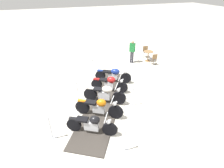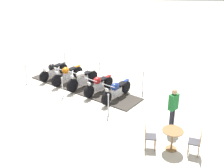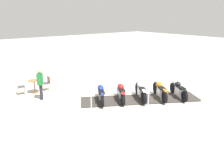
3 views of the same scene
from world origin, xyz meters
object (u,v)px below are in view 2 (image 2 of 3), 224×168
Objects in this scene: stanchion_right_rear at (108,107)px; cafe_table at (172,135)px; motorcycle_black at (53,70)px; bystander_person at (173,106)px; motorcycle_maroon at (98,84)px; stanchion_left_front at (65,64)px; stanchion_left_rear at (143,85)px; stanchion_left_mid at (100,73)px; motorcycle_cream at (82,79)px; stanchion_right_front at (27,78)px; cafe_chair_near_table at (197,141)px; stanchion_right_mid at (63,91)px; motorcycle_copper at (67,74)px; motorcycle_navy at (116,90)px; cafe_chair_across_table at (149,135)px.

stanchion_right_rear is 1.30× the size of cafe_table.
bystander_person reaches higher than motorcycle_black.
stanchion_right_rear is at bearing 23.07° from bystander_person.
stanchion_left_front is (-2.63, 3.28, -0.17)m from motorcycle_maroon.
stanchion_left_rear is 2.89m from stanchion_right_rear.
bystander_person is (3.58, -4.75, 0.67)m from stanchion_left_mid.
stanchion_left_front reaches higher than motorcycle_black.
motorcycle_cream is 1.81× the size of stanchion_right_front.
bystander_person is (6.02, -6.19, 0.71)m from stanchion_left_front.
cafe_chair_near_table is at bearing -32.73° from stanchion_right_front.
cafe_table is (4.94, -3.61, 0.23)m from stanchion_right_mid.
stanchion_left_mid reaches higher than motorcycle_black.
bystander_person reaches higher than stanchion_left_rear.
stanchion_right_rear is at bearing 139.26° from cafe_table.
motorcycle_copper is 2.23m from stanchion_right_front.
stanchion_left_front reaches higher than cafe_table.
motorcycle_navy is at bearing 91.66° from motorcycle_maroon.
cafe_chair_near_table is at bearing -35.57° from stanchion_right_rear.
motorcycle_cream is at bearing -4.14° from stanchion_right_front.
motorcycle_navy is at bearing 88.49° from motorcycle_black.
stanchion_right_front is at bearing -165.06° from stanchion_left_mid.
bystander_person is (4.34, -3.48, 0.51)m from motorcycle_cream.
motorcycle_cream is at bearing 124.92° from cafe_chair_across_table.
motorcycle_navy is 5.25m from stanchion_right_front.
cafe_chair_near_table is 1.76m from bystander_person.
motorcycle_navy reaches higher than motorcycle_maroon.
stanchion_left_front is at bearing 149.32° from stanchion_left_rear.
motorcycle_black is 5.25m from stanchion_right_rear.
motorcycle_copper reaches higher than stanchion_right_rear.
stanchion_right_rear is 1.12× the size of cafe_chair_near_table.
motorcycle_cream is 1.74× the size of stanchion_left_front.
stanchion_right_rear is at bearing 72.93° from motorcycle_black.
stanchion_left_front is 8.66m from bystander_person.
motorcycle_copper is 1.81m from stanchion_right_mid.
stanchion_left_mid is 7.60m from cafe_chair_near_table.
stanchion_right_mid reaches higher than stanchion_right_front.
stanchion_left_front is at bearing 149.32° from stanchion_left_mid.
stanchion_right_mid reaches higher than motorcycle_navy.
cafe_table is 0.82m from cafe_chair_near_table.
motorcycle_navy is 1.73× the size of stanchion_left_rear.
cafe_table is at bearing 125.62° from bystander_person.
motorcycle_black reaches higher than cafe_chair_across_table.
motorcycle_navy is at bearing -47.03° from stanchion_left_front.
stanchion_right_mid is at bearing 16.35° from bystander_person.
stanchion_left_front is at bearing 122.25° from stanchion_right_rear.
motorcycle_copper is 6.94m from cafe_chair_across_table.
stanchion_right_mid is at bearing -76.30° from stanchion_left_front.
motorcycle_black is 1.08× the size of bystander_person.
stanchion_right_rear is at bearing 52.44° from motorcycle_maroon.
stanchion_left_mid is 7.02m from cafe_table.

